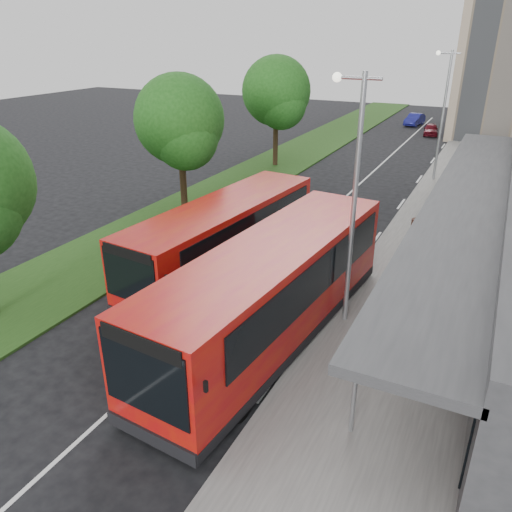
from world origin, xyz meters
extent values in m
plane|color=black|center=(0.00, 0.00, 0.00)|extent=(120.00, 120.00, 0.00)
cube|color=slate|center=(6.00, 20.00, 0.07)|extent=(5.00, 80.00, 0.15)
cube|color=#1D3F14|center=(-7.00, 20.00, 0.05)|extent=(5.00, 80.00, 0.10)
cube|color=silver|center=(0.00, 15.00, 0.01)|extent=(0.12, 70.00, 0.01)
cube|color=silver|center=(3.30, -2.00, 0.01)|extent=(0.12, 2.00, 0.01)
cube|color=silver|center=(3.30, 4.00, 0.01)|extent=(0.12, 2.00, 0.01)
cube|color=silver|center=(3.30, 10.00, 0.01)|extent=(0.12, 2.00, 0.01)
cube|color=silver|center=(3.30, 16.00, 0.01)|extent=(0.12, 2.00, 0.01)
cube|color=silver|center=(3.30, 22.00, 0.01)|extent=(0.12, 2.00, 0.01)
cube|color=silver|center=(3.30, 28.00, 0.01)|extent=(0.12, 2.00, 0.01)
cube|color=silver|center=(3.30, 34.00, 0.01)|extent=(0.12, 2.00, 0.01)
cube|color=silver|center=(3.30, 40.00, 0.01)|extent=(0.12, 2.00, 0.01)
cube|color=silver|center=(3.30, 46.00, 0.01)|extent=(0.12, 2.00, 0.01)
cube|color=black|center=(8.48, 8.00, 1.60)|extent=(0.06, 24.00, 2.20)
cube|color=#2F2F32|center=(7.20, 8.00, 3.30)|extent=(2.80, 26.00, 0.25)
cylinder|color=#93979B|center=(5.90, -3.00, 1.65)|extent=(0.12, 0.12, 3.30)
cylinder|color=#93979B|center=(5.90, 19.00, 1.65)|extent=(0.12, 0.12, 3.30)
cylinder|color=#311E13|center=(-7.00, 9.00, 1.80)|extent=(0.36, 0.36, 3.60)
sphere|color=#194A13|center=(-7.00, 9.00, 5.08)|extent=(4.59, 4.59, 4.59)
sphere|color=#194A13|center=(-6.40, 8.60, 4.26)|extent=(3.28, 3.28, 3.28)
sphere|color=#194A13|center=(-7.50, 9.50, 4.51)|extent=(3.60, 3.60, 3.60)
cylinder|color=#311E13|center=(-7.00, 21.00, 1.90)|extent=(0.36, 0.36, 3.80)
sphere|color=#194A13|center=(-7.00, 21.00, 5.35)|extent=(4.84, 4.84, 4.84)
sphere|color=#194A13|center=(-6.40, 20.60, 4.49)|extent=(3.45, 3.45, 3.45)
sphere|color=#194A13|center=(-7.50, 21.50, 4.75)|extent=(3.80, 3.80, 3.80)
cylinder|color=#93979B|center=(4.20, 2.00, 4.15)|extent=(0.16, 0.16, 8.00)
cylinder|color=#93979B|center=(4.00, 2.00, 7.95)|extent=(1.40, 0.10, 0.10)
sphere|color=silver|center=(3.40, 2.00, 7.95)|extent=(0.28, 0.28, 0.28)
cylinder|color=#93979B|center=(4.20, 22.00, 4.15)|extent=(0.16, 0.16, 8.00)
cylinder|color=#93979B|center=(4.00, 22.00, 7.95)|extent=(1.40, 0.10, 0.10)
sphere|color=silver|center=(3.40, 22.00, 7.95)|extent=(0.28, 0.28, 0.28)
cube|color=#B11B09|center=(2.33, 0.12, 1.83)|extent=(3.73, 11.68, 2.90)
cube|color=black|center=(2.33, 0.12, 0.42)|extent=(3.75, 11.71, 0.33)
cube|color=black|center=(1.82, -5.62, 2.13)|extent=(2.46, 0.27, 1.91)
cube|color=black|center=(2.83, 5.87, 2.30)|extent=(2.40, 0.26, 1.42)
cube|color=black|center=(0.98, 0.57, 2.35)|extent=(0.91, 9.81, 1.31)
cube|color=black|center=(3.74, 0.33, 2.35)|extent=(0.91, 9.81, 1.31)
cube|color=black|center=(1.82, -5.63, 0.44)|extent=(2.73, 0.32, 0.38)
cube|color=black|center=(1.82, -5.63, 3.06)|extent=(2.29, 0.24, 0.38)
cube|color=black|center=(0.32, -5.25, 2.41)|extent=(0.09, 0.09, 0.27)
cube|color=black|center=(3.37, -5.52, 2.41)|extent=(0.09, 0.09, 0.27)
cylinder|color=black|center=(0.86, -3.48, 0.49)|extent=(0.41, 1.01, 0.98)
cylinder|color=black|center=(3.15, -3.68, 0.49)|extent=(0.41, 1.01, 0.98)
cylinder|color=black|center=(1.51, 3.93, 0.49)|extent=(0.41, 1.01, 0.98)
cylinder|color=black|center=(3.80, 3.73, 0.49)|extent=(0.41, 1.01, 0.98)
cube|color=#B11B09|center=(-1.46, 3.70, 1.66)|extent=(3.50, 10.61, 2.63)
cube|color=black|center=(-1.46, 3.70, 0.38)|extent=(3.52, 10.63, 0.30)
cube|color=black|center=(-1.98, -1.50, 1.93)|extent=(2.23, 0.27, 1.74)
cube|color=black|center=(-0.95, 8.90, 2.08)|extent=(2.18, 0.27, 1.29)
cube|color=black|center=(-2.69, 4.12, 2.13)|extent=(0.93, 8.89, 1.19)
cube|color=black|center=(-0.18, 3.87, 2.13)|extent=(0.93, 8.89, 1.19)
cube|color=black|center=(-1.98, -1.51, 0.40)|extent=(2.48, 0.32, 0.35)
cube|color=black|center=(-1.98, -1.51, 2.78)|extent=(2.08, 0.25, 0.35)
cube|color=black|center=(-3.34, -1.15, 2.18)|extent=(0.09, 0.09, 0.25)
cube|color=black|center=(-0.58, -1.42, 2.18)|extent=(0.09, 0.09, 0.25)
cylinder|color=black|center=(-2.83, 0.45, 0.45)|extent=(0.38, 0.92, 0.89)
cylinder|color=black|center=(-0.76, 0.24, 0.45)|extent=(0.38, 0.92, 0.89)
cylinder|color=black|center=(-2.17, 7.16, 0.45)|extent=(0.38, 0.92, 0.89)
cylinder|color=black|center=(-0.09, 6.95, 0.45)|extent=(0.38, 0.92, 0.89)
cylinder|color=#3A2017|center=(5.05, 10.50, 0.64)|extent=(0.61, 0.61, 0.99)
cylinder|color=#DAC00B|center=(5.28, 19.14, 0.62)|extent=(0.20, 0.20, 0.94)
imported|color=#500B14|center=(1.46, 38.75, 0.55)|extent=(1.73, 3.38, 1.10)
imported|color=navy|center=(-0.98, 43.82, 0.60)|extent=(1.74, 3.80, 1.21)
camera|label=1|loc=(8.00, -12.51, 9.13)|focal=35.00mm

